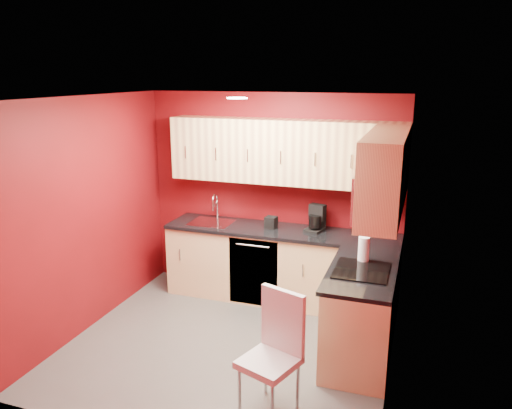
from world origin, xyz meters
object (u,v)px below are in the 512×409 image
Objects in this scene: microwave at (379,195)px; coffee_maker at (315,218)px; paper_towel at (364,249)px; dining_chair at (269,356)px; napkin_holder at (271,222)px; sink at (212,219)px.

coffee_maker is at bearing 127.04° from microwave.
microwave is 0.69m from paper_towel.
paper_towel is at bearing -35.06° from coffee_maker.
dining_chair is (-0.69, -1.06, -1.15)m from microwave.
microwave reaches higher than paper_towel.
paper_towel is at bearing -32.38° from napkin_holder.
microwave is at bearing -37.32° from napkin_holder.
paper_towel is at bearing -20.93° from sink.
paper_towel reaches higher than napkin_holder.
paper_towel is at bearing 86.41° from dining_chair.
dining_chair is (-0.56, -1.31, -0.53)m from paper_towel.
microwave is 1.71m from dining_chair.
coffee_maker is (-0.80, 1.06, -0.59)m from microwave.
sink is 1.30m from coffee_maker.
microwave is 2.44× the size of coffee_maker.
napkin_holder is at bearing 147.62° from paper_towel.
sink is at bearing 154.40° from microwave.
napkin_holder is (0.77, 0.00, 0.04)m from sink.
coffee_maker is 1.05m from paper_towel.
napkin_holder is 0.14× the size of dining_chair.
paper_towel is 1.52m from dining_chair.
napkin_holder reaches higher than dining_chair.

